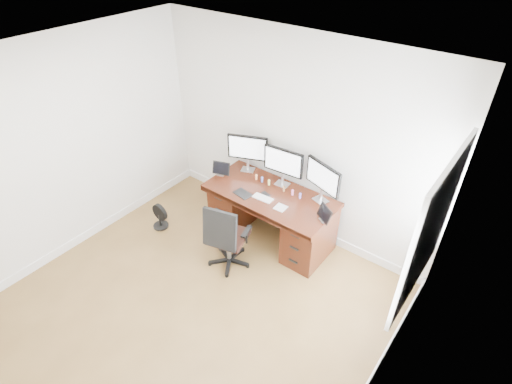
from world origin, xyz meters
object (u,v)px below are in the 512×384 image
Objects in this scene: office_chair at (227,246)px; monitor_center at (283,163)px; desk at (271,214)px; floor_fan at (159,217)px; keyboard at (263,198)px.

monitor_center reaches higher than office_chair.
desk is 1.59m from floor_fan.
floor_fan is at bearing -150.02° from desk.
floor_fan is at bearing 166.12° from office_chair.
desk is 6.51× the size of keyboard.
monitor_center reaches higher than desk.
floor_fan is 0.68× the size of monitor_center.
monitor_center is at bearing 89.97° from desk.
floor_fan is at bearing -158.73° from keyboard.
monitor_center is at bearing 38.10° from floor_fan.
monitor_center reaches higher than floor_fan.
office_chair reaches higher than desk.
desk is 3.09× the size of monitor_center.
keyboard is at bearing 64.85° from office_chair.
floor_fan is at bearing -147.91° from monitor_center.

